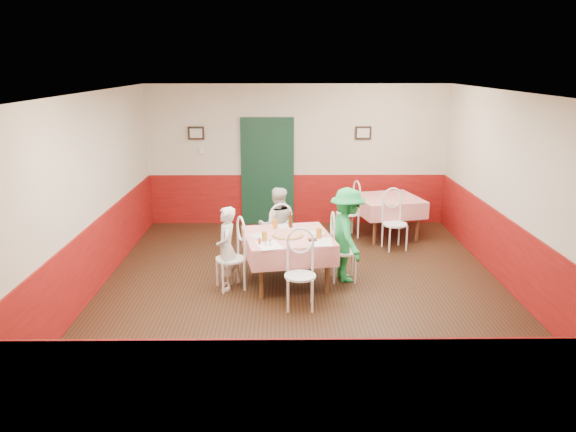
{
  "coord_description": "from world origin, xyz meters",
  "views": [
    {
      "loc": [
        -0.3,
        -7.65,
        3.18
      ],
      "look_at": [
        -0.22,
        0.16,
        1.05
      ],
      "focal_mm": 35.0,
      "sensor_mm": 36.0,
      "label": 1
    }
  ],
  "objects_px": {
    "pizza": "(288,235)",
    "diner_far": "(277,226)",
    "beer_bottle": "(290,220)",
    "glass_b": "(319,233)",
    "diner_left": "(227,249)",
    "chair_left": "(230,259)",
    "chair_far": "(278,238)",
    "chair_near": "(300,276)",
    "glass_c": "(275,224)",
    "chair_right": "(344,252)",
    "glass_a": "(265,237)",
    "chair_second_b": "(395,224)",
    "chair_second_a": "(348,213)",
    "diner_right": "(347,235)",
    "second_table": "(387,217)",
    "main_table": "(288,260)",
    "wallet": "(313,240)"
  },
  "relations": [
    {
      "from": "chair_left",
      "to": "glass_a",
      "type": "height_order",
      "value": "chair_left"
    },
    {
      "from": "chair_second_a",
      "to": "chair_second_b",
      "type": "height_order",
      "value": "same"
    },
    {
      "from": "chair_left",
      "to": "chair_far",
      "type": "height_order",
      "value": "same"
    },
    {
      "from": "diner_far",
      "to": "diner_right",
      "type": "relative_size",
      "value": 0.9
    },
    {
      "from": "beer_bottle",
      "to": "second_table",
      "type": "bearing_deg",
      "value": 46.67
    },
    {
      "from": "chair_far",
      "to": "chair_second_b",
      "type": "height_order",
      "value": "same"
    },
    {
      "from": "main_table",
      "to": "diner_right",
      "type": "height_order",
      "value": "diner_right"
    },
    {
      "from": "chair_left",
      "to": "glass_c",
      "type": "xyz_separation_m",
      "value": [
        0.65,
        0.5,
        0.38
      ]
    },
    {
      "from": "chair_near",
      "to": "wallet",
      "type": "bearing_deg",
      "value": 72.97
    },
    {
      "from": "chair_left",
      "to": "chair_right",
      "type": "xyz_separation_m",
      "value": [
        1.67,
        0.31,
        0.0
      ]
    },
    {
      "from": "glass_a",
      "to": "pizza",
      "type": "bearing_deg",
      "value": 36.49
    },
    {
      "from": "glass_a",
      "to": "diner_right",
      "type": "bearing_deg",
      "value": 20.43
    },
    {
      "from": "chair_second_a",
      "to": "beer_bottle",
      "type": "xyz_separation_m",
      "value": [
        -1.1,
        -1.97,
        0.42
      ]
    },
    {
      "from": "chair_left",
      "to": "chair_near",
      "type": "relative_size",
      "value": 1.0
    },
    {
      "from": "second_table",
      "to": "chair_far",
      "type": "bearing_deg",
      "value": -143.19
    },
    {
      "from": "diner_left",
      "to": "diner_far",
      "type": "relative_size",
      "value": 0.96
    },
    {
      "from": "chair_near",
      "to": "glass_c",
      "type": "bearing_deg",
      "value": 107.48
    },
    {
      "from": "pizza",
      "to": "beer_bottle",
      "type": "bearing_deg",
      "value": 84.21
    },
    {
      "from": "chair_second_a",
      "to": "beer_bottle",
      "type": "relative_size",
      "value": 3.97
    },
    {
      "from": "chair_second_b",
      "to": "glass_a",
      "type": "xyz_separation_m",
      "value": [
        -2.23,
        -1.91,
        0.38
      ]
    },
    {
      "from": "chair_near",
      "to": "diner_right",
      "type": "height_order",
      "value": "diner_right"
    },
    {
      "from": "chair_far",
      "to": "diner_right",
      "type": "bearing_deg",
      "value": 130.57
    },
    {
      "from": "chair_far",
      "to": "glass_a",
      "type": "height_order",
      "value": "chair_far"
    },
    {
      "from": "main_table",
      "to": "chair_right",
      "type": "height_order",
      "value": "chair_right"
    },
    {
      "from": "chair_right",
      "to": "diner_right",
      "type": "xyz_separation_m",
      "value": [
        0.05,
        0.01,
        0.26
      ]
    },
    {
      "from": "main_table",
      "to": "diner_far",
      "type": "height_order",
      "value": "diner_far"
    },
    {
      "from": "chair_second_b",
      "to": "diner_left",
      "type": "xyz_separation_m",
      "value": [
        -2.78,
        -1.78,
        0.16
      ]
    },
    {
      "from": "glass_c",
      "to": "pizza",
      "type": "bearing_deg",
      "value": -64.98
    },
    {
      "from": "chair_near",
      "to": "glass_c",
      "type": "distance_m",
      "value": 1.29
    },
    {
      "from": "chair_second_b",
      "to": "diner_far",
      "type": "height_order",
      "value": "diner_far"
    },
    {
      "from": "chair_second_a",
      "to": "pizza",
      "type": "distance_m",
      "value": 2.7
    },
    {
      "from": "chair_second_b",
      "to": "glass_c",
      "type": "height_order",
      "value": "glass_c"
    },
    {
      "from": "chair_right",
      "to": "second_table",
      "type": "bearing_deg",
      "value": -27.84
    },
    {
      "from": "glass_c",
      "to": "glass_a",
      "type": "bearing_deg",
      "value": -102.55
    },
    {
      "from": "chair_right",
      "to": "chair_far",
      "type": "xyz_separation_m",
      "value": [
        -0.99,
        0.68,
        0.0
      ]
    },
    {
      "from": "chair_left",
      "to": "chair_far",
      "type": "bearing_deg",
      "value": 124.63
    },
    {
      "from": "diner_far",
      "to": "chair_second_b",
      "type": "bearing_deg",
      "value": -163.23
    },
    {
      "from": "second_table",
      "to": "glass_c",
      "type": "relative_size",
      "value": 7.68
    },
    {
      "from": "chair_right",
      "to": "glass_c",
      "type": "relative_size",
      "value": 6.17
    },
    {
      "from": "glass_c",
      "to": "diner_left",
      "type": "bearing_deg",
      "value": -143.64
    },
    {
      "from": "pizza",
      "to": "diner_far",
      "type": "bearing_deg",
      "value": 99.63
    },
    {
      "from": "glass_b",
      "to": "diner_left",
      "type": "xyz_separation_m",
      "value": [
        -1.33,
        -0.0,
        -0.22
      ]
    },
    {
      "from": "beer_bottle",
      "to": "wallet",
      "type": "height_order",
      "value": "beer_bottle"
    },
    {
      "from": "second_table",
      "to": "diner_left",
      "type": "bearing_deg",
      "value": -137.69
    },
    {
      "from": "chair_second_b",
      "to": "glass_c",
      "type": "bearing_deg",
      "value": -161.76
    },
    {
      "from": "chair_second_a",
      "to": "second_table",
      "type": "bearing_deg",
      "value": 76.9
    },
    {
      "from": "pizza",
      "to": "glass_c",
      "type": "xyz_separation_m",
      "value": [
        -0.19,
        0.4,
        0.06
      ]
    },
    {
      "from": "chair_near",
      "to": "diner_left",
      "type": "distance_m",
      "value": 1.25
    },
    {
      "from": "chair_right",
      "to": "beer_bottle",
      "type": "distance_m",
      "value": 0.93
    },
    {
      "from": "chair_far",
      "to": "beer_bottle",
      "type": "xyz_separation_m",
      "value": [
        0.2,
        -0.43,
        0.42
      ]
    }
  ]
}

